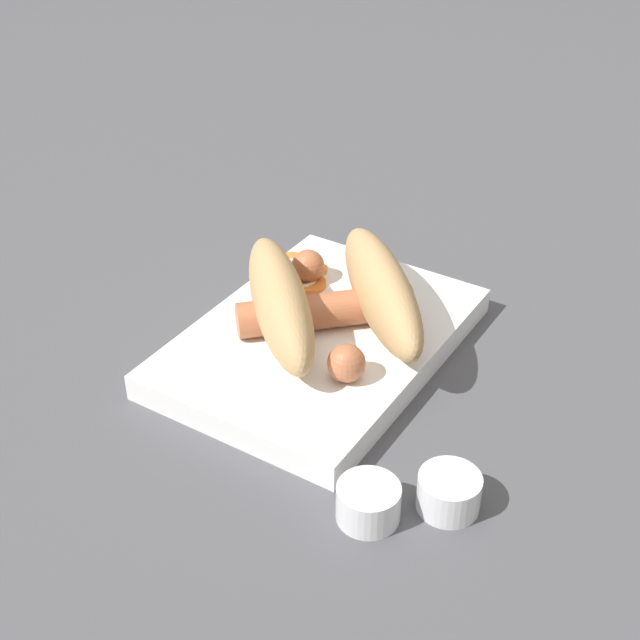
{
  "coord_description": "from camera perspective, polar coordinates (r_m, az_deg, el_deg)",
  "views": [
    {
      "loc": [
        -0.5,
        -0.31,
        0.44
      ],
      "look_at": [
        0.0,
        0.0,
        0.03
      ],
      "focal_mm": 50.0,
      "sensor_mm": 36.0,
      "label": 1
    }
  ],
  "objects": [
    {
      "name": "ground_plane",
      "position": [
        0.74,
        0.0,
        -2.07
      ],
      "size": [
        3.0,
        3.0,
        0.0
      ],
      "primitive_type": "plane",
      "color": "#4C4C51"
    },
    {
      "name": "food_tray",
      "position": [
        0.73,
        0.0,
        -1.37
      ],
      "size": [
        0.26,
        0.19,
        0.02
      ],
      "color": "white",
      "rests_on": "ground_plane"
    },
    {
      "name": "bread_roll",
      "position": [
        0.71,
        0.73,
        1.56
      ],
      "size": [
        0.22,
        0.22,
        0.06
      ],
      "color": "tan",
      "rests_on": "food_tray"
    },
    {
      "name": "condiment_cup_near",
      "position": [
        0.59,
        3.11,
        -11.69
      ],
      "size": [
        0.04,
        0.04,
        0.03
      ],
      "color": "white",
      "rests_on": "ground_plane"
    },
    {
      "name": "pickled_veggies",
      "position": [
        0.79,
        -1.29,
        2.98
      ],
      "size": [
        0.06,
        0.07,
        0.01
      ],
      "color": "orange",
      "rests_on": "food_tray"
    },
    {
      "name": "condiment_cup_far",
      "position": [
        0.6,
        8.24,
        -10.95
      ],
      "size": [
        0.04,
        0.04,
        0.03
      ],
      "color": "white",
      "rests_on": "ground_plane"
    },
    {
      "name": "sausage",
      "position": [
        0.72,
        0.37,
        0.6
      ],
      "size": [
        0.13,
        0.13,
        0.03
      ],
      "color": "#B26642",
      "rests_on": "food_tray"
    }
  ]
}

